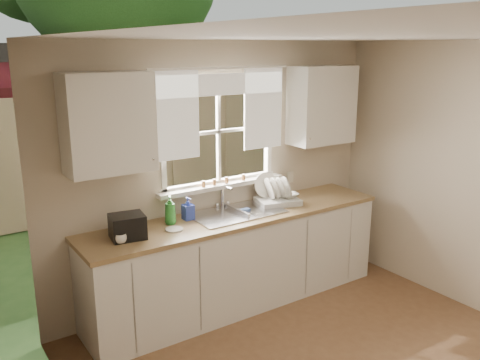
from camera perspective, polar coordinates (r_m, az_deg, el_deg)
room_walls at (r=3.46m, az=16.28°, el=-6.19°), size 3.62×4.02×2.50m
ceiling at (r=3.28m, az=17.01°, el=15.23°), size 3.60×4.00×0.02m
window at (r=4.90m, az=-2.31°, el=3.53°), size 1.38×0.16×1.06m
curtains at (r=4.79m, az=-2.04°, el=8.69°), size 1.50×0.03×0.81m
base_cabinets at (r=4.96m, az=-0.20°, el=-9.07°), size 3.00×0.62×0.87m
countertop at (r=4.79m, az=-0.20°, el=-4.09°), size 3.04×0.65×0.04m
upper_cabinet_left at (r=4.19m, az=-14.60°, el=6.21°), size 0.70×0.33×0.80m
upper_cabinet_right at (r=5.40m, az=9.18°, el=8.31°), size 0.70×0.33×0.80m
wall_outlet at (r=5.48m, az=5.65°, el=0.33°), size 0.08×0.01×0.12m
sill_jars at (r=4.91m, az=-2.00°, el=-0.10°), size 0.50×0.04×0.06m
sink at (r=4.84m, az=-0.41°, el=-4.57°), size 0.88×0.52×0.40m
dish_rack at (r=5.10m, az=4.16°, el=-1.83°), size 0.48×0.41×0.30m
bowl at (r=5.14m, az=5.51°, el=-1.73°), size 0.19×0.19×0.05m
soap_bottle_a at (r=4.53m, az=-7.85°, el=-3.34°), size 0.13×0.13×0.26m
soap_bottle_b at (r=4.64m, az=-5.86°, el=-3.20°), size 0.10×0.10×0.21m
soap_bottle_c at (r=4.44m, az=-13.87°, el=-4.72°), size 0.15×0.15×0.16m
saucer at (r=4.42m, az=-7.39°, el=-5.51°), size 0.15×0.15×0.01m
cup at (r=4.20m, az=-13.28°, el=-6.39°), size 0.12×0.12×0.08m
black_appliance at (r=4.28m, az=-12.53°, el=-5.12°), size 0.31×0.28×0.20m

